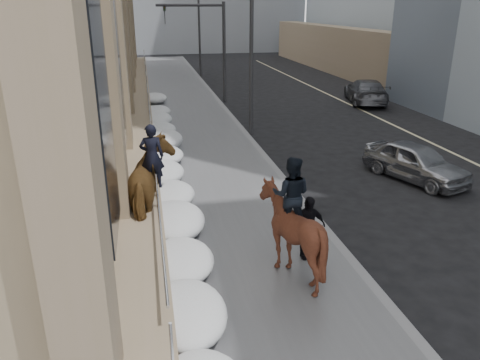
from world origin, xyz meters
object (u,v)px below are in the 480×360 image
(mounted_horse_right, at_px, (290,227))
(car_grey, at_px, (366,91))
(pedestrian, at_px, (308,227))
(mounted_horse_left, at_px, (153,185))
(car_silver, at_px, (416,162))

(mounted_horse_right, xyz_separation_m, car_grey, (10.66, 18.48, -0.50))
(pedestrian, xyz_separation_m, car_grey, (10.04, 17.88, -0.15))
(mounted_horse_left, relative_size, car_silver, 0.73)
(car_silver, bearing_deg, mounted_horse_right, -160.29)
(pedestrian, height_order, car_silver, pedestrian)
(mounted_horse_right, distance_m, car_silver, 8.11)
(mounted_horse_right, relative_size, pedestrian, 1.72)
(mounted_horse_left, distance_m, mounted_horse_right, 4.16)
(mounted_horse_right, xyz_separation_m, pedestrian, (0.62, 0.60, -0.35))
(mounted_horse_left, xyz_separation_m, pedestrian, (3.49, -2.41, -0.43))
(mounted_horse_right, distance_m, car_grey, 21.34)
(car_silver, xyz_separation_m, car_grey, (4.47, 13.28, 0.08))
(mounted_horse_left, height_order, car_silver, mounted_horse_left)
(car_silver, bearing_deg, mounted_horse_left, 173.27)
(pedestrian, bearing_deg, mounted_horse_right, -142.56)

